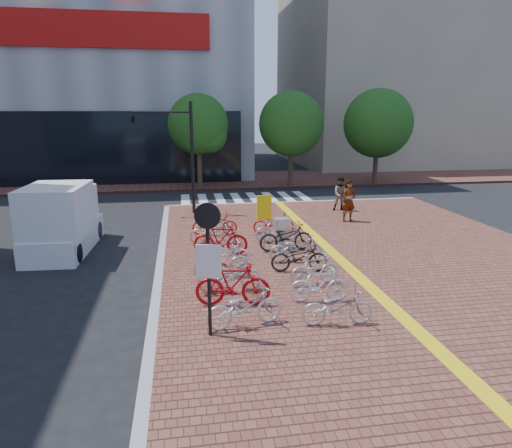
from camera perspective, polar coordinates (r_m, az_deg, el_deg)
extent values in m
plane|color=black|center=(13.47, 5.11, -8.04)|extent=(120.00, 120.00, 0.00)
cube|color=brown|center=(10.63, 29.00, -15.75)|extent=(14.00, 34.00, 0.15)
cube|color=yellow|center=(10.04, 24.38, -16.47)|extent=(0.40, 34.00, 0.01)
cube|color=gray|center=(8.68, -13.92, -21.37)|extent=(0.25, 34.00, 0.15)
cube|color=gray|center=(25.35, 4.96, 2.66)|extent=(14.00, 0.25, 0.15)
cube|color=brown|center=(33.59, -3.83, 5.48)|extent=(70.00, 8.00, 0.15)
cube|color=gray|center=(46.76, -27.55, 23.59)|extent=(36.00, 24.00, 28.00)
cube|color=gray|center=(49.06, 17.12, 18.05)|extent=(20.00, 18.00, 18.00)
cube|color=silver|center=(26.55, -8.80, 2.91)|extent=(0.50, 4.00, 0.01)
cube|color=silver|center=(26.58, -6.64, 2.99)|extent=(0.50, 4.00, 0.01)
cube|color=silver|center=(26.64, -4.49, 3.07)|extent=(0.50, 4.00, 0.01)
cube|color=silver|center=(26.74, -2.35, 3.14)|extent=(0.50, 4.00, 0.01)
cube|color=silver|center=(26.88, -0.23, 3.21)|extent=(0.50, 4.00, 0.01)
cube|color=silver|center=(27.06, 1.86, 3.28)|extent=(0.50, 4.00, 0.01)
cube|color=silver|center=(27.27, 3.93, 3.33)|extent=(0.50, 4.00, 0.01)
cube|color=silver|center=(27.51, 5.96, 3.39)|extent=(0.50, 4.00, 0.01)
cylinder|color=#38281E|center=(29.81, -7.06, 6.99)|extent=(0.32, 0.32, 2.60)
sphere|color=#194714|center=(29.61, -7.23, 12.27)|extent=(3.80, 3.80, 3.80)
sphere|color=#194714|center=(29.36, -5.97, 11.12)|extent=(2.40, 2.40, 2.40)
cylinder|color=#38281E|center=(30.64, 4.30, 7.24)|extent=(0.32, 0.32, 2.60)
sphere|color=#194714|center=(30.44, 4.40, 12.39)|extent=(4.20, 4.20, 4.20)
sphere|color=#194714|center=(30.32, 5.64, 11.22)|extent=(2.40, 2.40, 2.40)
cylinder|color=#38281E|center=(32.58, 14.70, 7.23)|extent=(0.32, 0.32, 2.60)
sphere|color=#194714|center=(32.39, 15.00, 12.06)|extent=(4.60, 4.60, 4.60)
sphere|color=#194714|center=(32.39, 16.14, 10.92)|extent=(2.40, 2.40, 2.40)
imported|color=silver|center=(10.70, -1.46, -10.33)|extent=(1.93, 0.98, 0.96)
imported|color=#AC0C13|center=(11.76, -2.91, -7.52)|extent=(1.99, 0.81, 1.16)
imported|color=#B9B9BE|center=(12.64, -3.22, -6.54)|extent=(1.82, 0.84, 0.92)
imported|color=#BABABF|center=(13.65, -4.28, -4.71)|extent=(1.76, 0.61, 1.04)
imported|color=white|center=(14.80, -3.89, -3.63)|extent=(1.60, 0.60, 0.83)
imported|color=#A10B13|center=(15.85, -4.45, -1.88)|extent=(1.94, 0.84, 1.13)
imported|color=#ACACB1|center=(17.15, -5.31, -0.99)|extent=(1.83, 0.71, 0.95)
imported|color=red|center=(18.36, -5.19, 0.02)|extent=(1.86, 0.85, 0.94)
imported|color=#B3B4B8|center=(10.96, 10.15, -10.16)|extent=(1.73, 0.72, 0.89)
imported|color=silver|center=(12.12, 7.94, -7.50)|extent=(1.62, 0.59, 0.95)
imported|color=#B9B9BE|center=(13.23, 7.34, -5.64)|extent=(1.62, 0.74, 0.94)
imported|color=black|center=(14.27, 5.45, -4.13)|extent=(1.83, 0.81, 0.93)
imported|color=#B0B0B5|center=(15.16, 5.01, -2.99)|extent=(1.80, 0.63, 0.95)
imported|color=black|center=(16.32, 3.76, -1.61)|extent=(1.96, 0.75, 1.02)
imported|color=#BDBCC2|center=(17.35, 2.61, -0.68)|extent=(1.69, 0.57, 1.00)
imported|color=red|center=(18.54, 2.22, 0.09)|extent=(1.73, 0.81, 0.87)
imported|color=gray|center=(20.94, 11.52, 2.86)|extent=(0.77, 0.58, 1.89)
imported|color=#464959|center=(23.18, 10.59, 3.71)|extent=(0.95, 0.81, 1.68)
cube|color=silver|center=(16.50, 3.23, -1.20)|extent=(0.60, 0.51, 1.14)
cylinder|color=#B7B7BC|center=(16.19, 1.02, 0.04)|extent=(0.09, 0.09, 1.97)
cube|color=yellow|center=(16.00, 1.06, 2.08)|extent=(0.55, 0.17, 0.88)
cylinder|color=black|center=(9.97, -5.93, -5.94)|extent=(0.09, 0.09, 3.01)
cylinder|color=black|center=(9.56, -6.10, 1.02)|extent=(0.56, 0.14, 0.56)
cube|color=silver|center=(9.83, -5.95, -4.68)|extent=(0.55, 0.14, 0.75)
cylinder|color=black|center=(22.22, -7.96, 8.09)|extent=(0.16, 0.16, 5.31)
cylinder|color=black|center=(22.11, -11.69, 13.54)|extent=(2.65, 0.11, 0.11)
imported|color=black|center=(22.20, -15.17, 12.67)|extent=(0.23, 1.10, 0.44)
cube|color=white|center=(18.26, -22.80, -1.71)|extent=(2.09, 4.49, 0.88)
cube|color=white|center=(19.21, -22.07, 2.40)|extent=(1.96, 1.96, 1.27)
cube|color=white|center=(17.26, -23.89, 1.50)|extent=(2.10, 2.84, 1.76)
cylinder|color=black|center=(19.97, -23.84, -0.82)|extent=(0.25, 0.70, 0.68)
cylinder|color=black|center=(17.13, -26.87, -3.48)|extent=(0.25, 0.70, 0.68)
cylinder|color=black|center=(19.53, -19.19, -0.71)|extent=(0.25, 0.70, 0.68)
cylinder|color=black|center=(16.61, -21.49, -3.43)|extent=(0.25, 0.70, 0.68)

